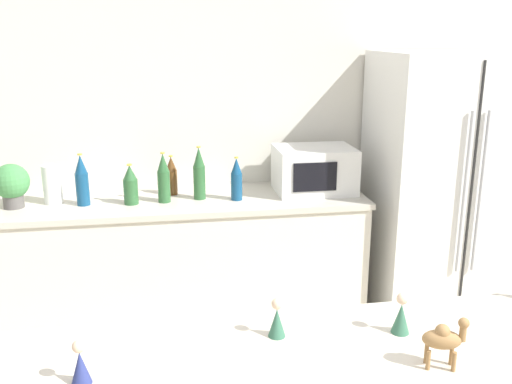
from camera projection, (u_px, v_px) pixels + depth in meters
wall_back at (235, 123)px, 3.70m from camera, size 8.00×0.06×2.55m
back_counter at (185, 266)px, 3.56m from camera, size 2.21×0.63×0.88m
refrigerator at (441, 191)px, 3.63m from camera, size 0.86×0.71×1.74m
potted_plant at (11, 184)px, 3.21m from camera, size 0.20×0.20×0.25m
paper_towel_roll at (52, 184)px, 3.31m from camera, size 0.11×0.11×0.23m
microwave at (314, 170)px, 3.54m from camera, size 0.48×0.37×0.28m
back_bottle_0 at (82, 181)px, 3.26m from camera, size 0.08×0.08×0.30m
back_bottle_1 at (237, 179)px, 3.37m from camera, size 0.07×0.07×0.26m
back_bottle_2 at (171, 176)px, 3.48m from camera, size 0.07×0.07×0.24m
back_bottle_3 at (164, 178)px, 3.32m from camera, size 0.07×0.07×0.30m
back_bottle_4 at (130, 185)px, 3.29m from camera, size 0.08×0.08×0.24m
back_bottle_5 at (199, 174)px, 3.38m from camera, size 0.07×0.07×0.32m
camel_figurine at (444, 338)px, 1.58m from camera, size 0.13×0.08×0.16m
wise_man_figurine_blue at (401, 316)px, 1.77m from camera, size 0.06×0.06×0.13m
wise_man_figurine_crimson at (80, 365)px, 1.51m from camera, size 0.06×0.06×0.13m
wise_man_figurine_purple at (277, 320)px, 1.75m from camera, size 0.05×0.05×0.13m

